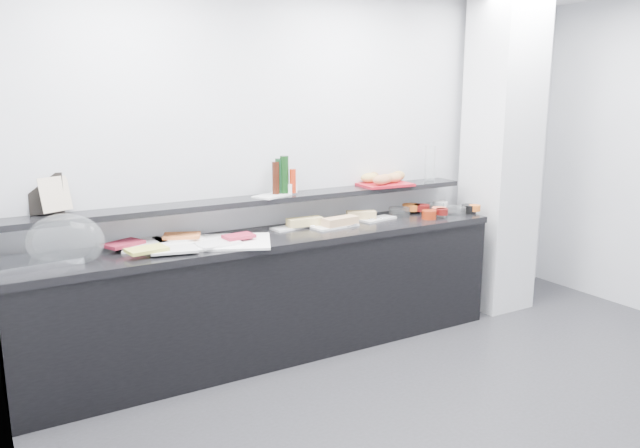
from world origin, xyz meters
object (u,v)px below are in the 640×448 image
condiment_tray (272,196)px  bread_tray (384,184)px  cloche_base (36,261)px  framed_print (46,194)px  carafe (430,164)px  sandwich_plate_mid (335,226)px

condiment_tray → bread_tray: size_ratio=0.64×
bread_tray → cloche_base: bearing=-172.6°
framed_print → carafe: 3.02m
bread_tray → carafe: carafe is taller
cloche_base → carafe: bearing=-4.0°
cloche_base → condiment_tray: (1.64, 0.13, 0.24)m
cloche_base → framed_print: (0.12, 0.26, 0.36)m
framed_print → bread_tray: framed_print is taller
bread_tray → carafe: bearing=4.2°
sandwich_plate_mid → condiment_tray: (-0.45, 0.16, 0.25)m
sandwich_plate_mid → cloche_base: bearing=173.6°
sandwich_plate_mid → condiment_tray: bearing=154.6°
cloche_base → sandwich_plate_mid: 2.08m
framed_print → condiment_tray: (1.52, -0.13, -0.12)m
cloche_base → condiment_tray: bearing=-1.9°
bread_tray → framed_print: bearing=-178.4°
framed_print → bread_tray: size_ratio=0.62×
cloche_base → bread_tray: size_ratio=1.12×
condiment_tray → framed_print: bearing=150.3°
condiment_tray → bread_tray: bread_tray is taller
cloche_base → framed_print: framed_print is taller
sandwich_plate_mid → condiment_tray: size_ratio=1.33×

